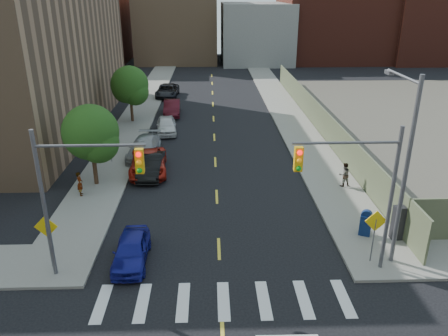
{
  "coord_description": "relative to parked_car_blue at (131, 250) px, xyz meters",
  "views": [
    {
      "loc": [
        -0.38,
        -10.87,
        12.16
      ],
      "look_at": [
        0.45,
        13.9,
        2.0
      ],
      "focal_mm": 35.0,
      "sensor_mm": 36.0,
      "label": 1
    }
  ],
  "objects": [
    {
      "name": "warn_sign_ne",
      "position": [
        11.4,
        -0.5,
        1.33
      ],
      "size": [
        1.06,
        0.06,
        2.83
      ],
      "color": "#59595E",
      "rests_on": "ground"
    },
    {
      "name": "bg_bldg_center",
      "position": [
        12.2,
        63.0,
        4.33
      ],
      "size": [
        12.0,
        16.0,
        10.0
      ],
      "primitive_type": "cube",
      "color": "gray",
      "rests_on": "ground"
    },
    {
      "name": "fence_north",
      "position": [
        13.8,
        21.0,
        0.58
      ],
      "size": [
        0.12,
        44.0,
        2.5
      ],
      "primitive_type": "cube",
      "color": "#5E6244",
      "rests_on": "ground"
    },
    {
      "name": "pedestrian_west",
      "position": [
        -4.34,
        7.23,
        0.26
      ],
      "size": [
        0.52,
        0.65,
        1.56
      ],
      "primitive_type": "imported",
      "rotation": [
        0.0,
        0.0,
        1.85
      ],
      "color": "gray",
      "rests_on": "sidewalk_nw"
    },
    {
      "name": "signal_nw",
      "position": [
        -1.78,
        -1.0,
        3.86
      ],
      "size": [
        4.59,
        0.3,
        7.0
      ],
      "color": "#59595E",
      "rests_on": "ground"
    },
    {
      "name": "streetlight_ne",
      "position": [
        12.4,
        -0.1,
        4.55
      ],
      "size": [
        0.25,
        3.7,
        9.0
      ],
      "color": "#59595E",
      "rests_on": "ground"
    },
    {
      "name": "bg_bldg_west",
      "position": [
        -17.8,
        63.0,
        5.33
      ],
      "size": [
        14.0,
        18.0,
        12.0
      ],
      "primitive_type": "cube",
      "color": "#592319",
      "rests_on": "ground"
    },
    {
      "name": "mailbox",
      "position": [
        11.91,
        1.9,
        0.18
      ],
      "size": [
        0.72,
        0.65,
        1.43
      ],
      "rotation": [
        0.0,
        0.0,
        -0.42
      ],
      "color": "#0D2150",
      "rests_on": "sidewalk_ne"
    },
    {
      "name": "parked_car_grey",
      "position": [
        -1.3,
        34.96,
        0.08
      ],
      "size": [
        2.69,
        5.49,
        1.5
      ],
      "primitive_type": "imported",
      "rotation": [
        0.0,
        0.0,
        -0.04
      ],
      "color": "black",
      "rests_on": "ground"
    },
    {
      "name": "warn_sign_midwest",
      "position": [
        -3.6,
        13.0,
        1.33
      ],
      "size": [
        1.06,
        0.06,
        2.83
      ],
      "color": "#59595E",
      "rests_on": "ground"
    },
    {
      "name": "parked_car_blue",
      "position": [
        0.0,
        0.0,
        0.0
      ],
      "size": [
        1.63,
        3.93,
        1.33
      ],
      "primitive_type": "imported",
      "rotation": [
        0.0,
        0.0,
        0.02
      ],
      "color": "navy",
      "rests_on": "ground"
    },
    {
      "name": "bg_bldg_east",
      "position": [
        26.2,
        65.0,
        7.33
      ],
      "size": [
        18.0,
        18.0,
        16.0
      ],
      "primitive_type": "cube",
      "color": "#592319",
      "rests_on": "ground"
    },
    {
      "name": "parked_car_maroon",
      "position": [
        -0.08,
        26.56,
        0.11
      ],
      "size": [
        1.82,
        4.74,
        1.54
      ],
      "primitive_type": "imported",
      "rotation": [
        0.0,
        0.0,
        0.04
      ],
      "color": "#400C15",
      "rests_on": "ground"
    },
    {
      "name": "sidewalk_nw",
      "position": [
        -3.55,
        34.5,
        -0.59
      ],
      "size": [
        3.5,
        73.0,
        0.15
      ],
      "primitive_type": "cube",
      "color": "gray",
      "rests_on": "ground"
    },
    {
      "name": "warn_sign_nw",
      "position": [
        -3.6,
        -0.5,
        1.33
      ],
      "size": [
        1.06,
        0.06,
        2.83
      ],
      "color": "#59595E",
      "rests_on": "ground"
    },
    {
      "name": "tree_west_far",
      "position": [
        -3.8,
        24.05,
        2.81
      ],
      "size": [
        3.66,
        3.64,
        5.52
      ],
      "color": "#332114",
      "rests_on": "ground"
    },
    {
      "name": "signal_ne",
      "position": [
        10.18,
        -1.0,
        3.86
      ],
      "size": [
        4.59,
        0.3,
        7.0
      ],
      "color": "#59595E",
      "rests_on": "ground"
    },
    {
      "name": "parked_car_red",
      "position": [
        -0.59,
        11.1,
        0.09
      ],
      "size": [
        2.97,
        5.62,
        1.51
      ],
      "primitive_type": "imported",
      "rotation": [
        0.0,
        0.0,
        0.09
      ],
      "color": "#A71D10",
      "rests_on": "ground"
    },
    {
      "name": "parked_car_black",
      "position": [
        -0.33,
        10.6,
        0.07
      ],
      "size": [
        1.62,
        4.51,
        1.48
      ],
      "primitive_type": "imported",
      "rotation": [
        0.0,
        0.0,
        -0.01
      ],
      "color": "black",
      "rests_on": "ground"
    },
    {
      "name": "pedestrian_east",
      "position": [
        12.56,
        8.04,
        0.29
      ],
      "size": [
        0.89,
        0.76,
        1.61
      ],
      "primitive_type": "imported",
      "rotation": [
        0.0,
        0.0,
        3.35
      ],
      "color": "gray",
      "rests_on": "sidewalk_ne"
    },
    {
      "name": "sidewalk_ne",
      "position": [
        11.95,
        34.5,
        -0.59
      ],
      "size": [
        3.5,
        73.0,
        0.15
      ],
      "primitive_type": "cube",
      "color": "gray",
      "rests_on": "ground"
    },
    {
      "name": "payphone",
      "position": [
        13.4,
        1.45,
        0.41
      ],
      "size": [
        0.56,
        0.47,
        1.85
      ],
      "primitive_type": "cube",
      "rotation": [
        0.0,
        0.0,
        0.03
      ],
      "color": "black",
      "rests_on": "sidewalk_ne"
    },
    {
      "name": "tree_west_near",
      "position": [
        -3.8,
        9.05,
        2.81
      ],
      "size": [
        3.66,
        3.64,
        5.52
      ],
      "color": "#332114",
      "rests_on": "ground"
    },
    {
      "name": "parked_car_silver",
      "position": [
        -1.3,
        14.23,
        0.09
      ],
      "size": [
        2.5,
        5.37,
        1.52
      ],
      "primitive_type": "imported",
      "rotation": [
        0.0,
        0.0,
        -0.07
      ],
      "color": "#96999D",
      "rests_on": "ground"
    },
    {
      "name": "parked_car_white",
      "position": [
        -0.13,
        20.43,
        0.07
      ],
      "size": [
        2.16,
        4.48,
        1.47
      ],
      "primitive_type": "imported",
      "rotation": [
        0.0,
        0.0,
        0.1
      ],
      "color": "silver",
      "rests_on": "ground"
    },
    {
      "name": "bg_bldg_midwest",
      "position": [
        -1.8,
        65.0,
        6.83
      ],
      "size": [
        14.0,
        16.0,
        15.0
      ],
      "primitive_type": "cube",
      "color": "#8C6B4C",
      "rests_on": "ground"
    },
    {
      "name": "bg_bldg_fareast",
      "position": [
        42.2,
        63.0,
        8.33
      ],
      "size": [
        14.0,
        16.0,
        18.0
      ],
      "primitive_type": "cube",
      "color": "#592319",
      "rests_on": "ground"
    }
  ]
}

